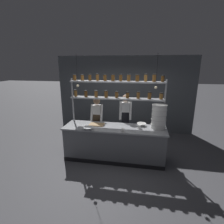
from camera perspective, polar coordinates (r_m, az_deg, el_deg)
ground_plane at (r=5.04m, az=0.79°, el=-14.78°), size 40.00×40.00×0.00m
back_wall at (r=6.65m, az=4.01°, el=5.71°), size 5.10×0.12×2.82m
prep_counter at (r=4.82m, az=0.81°, el=-10.07°), size 2.70×0.76×0.92m
spice_shelf_unit at (r=4.73m, az=1.62°, el=6.78°), size 2.59×0.28×2.29m
chef_left at (r=5.28m, az=-4.88°, el=-2.60°), size 0.37×0.29×1.59m
chef_center at (r=5.28m, az=4.39°, el=-1.91°), size 0.38×0.30×1.67m
container_stack at (r=4.60m, az=15.07°, el=-1.49°), size 0.38×0.38×0.63m
cutting_board at (r=4.81m, az=-5.02°, el=-4.09°), size 0.40×0.26×0.02m
prep_bowl_near_left at (r=4.48m, az=-7.68°, el=-5.37°), size 0.26×0.26×0.07m
prep_bowl_center_front at (r=4.79m, az=9.60°, el=-4.06°), size 0.26×0.26×0.07m
serving_cup_front at (r=4.59m, az=8.95°, el=-4.73°), size 0.09×0.09×0.10m
serving_cup_by_board at (r=4.29m, az=3.53°, el=-6.02°), size 0.08×0.08×0.09m
pendant_light_row at (r=4.37m, az=1.07°, el=8.93°), size 2.03×0.07×0.82m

